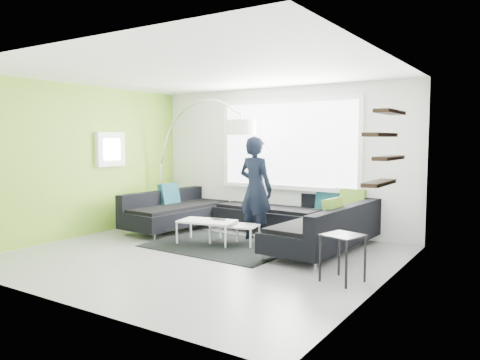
% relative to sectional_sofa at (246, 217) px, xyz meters
% --- Properties ---
extents(ground, '(5.50, 5.50, 0.00)m').
position_rel_sectional_sofa_xyz_m(ground, '(0.13, -1.46, -0.39)').
color(ground, gray).
rests_on(ground, ground).
extents(room_shell, '(5.54, 5.04, 2.82)m').
position_rel_sectional_sofa_xyz_m(room_shell, '(0.16, -1.25, 1.42)').
color(room_shell, silver).
rests_on(room_shell, ground).
extents(sectional_sofa, '(4.29, 2.82, 0.89)m').
position_rel_sectional_sofa_xyz_m(sectional_sofa, '(0.00, 0.00, 0.00)').
color(sectional_sofa, black).
rests_on(sectional_sofa, ground).
extents(rug, '(2.43, 1.81, 0.01)m').
position_rel_sectional_sofa_xyz_m(rug, '(-0.01, -0.74, -0.39)').
color(rug, black).
rests_on(rug, ground).
extents(coffee_table, '(1.34, 0.93, 0.40)m').
position_rel_sectional_sofa_xyz_m(coffee_table, '(-0.13, -0.60, -0.19)').
color(coffee_table, white).
rests_on(coffee_table, ground).
extents(arc_lamp, '(2.47, 1.03, 2.57)m').
position_rel_sectional_sofa_xyz_m(arc_lamp, '(-2.32, 0.29, 0.89)').
color(arc_lamp, silver).
rests_on(arc_lamp, ground).
extents(side_table, '(0.54, 0.54, 0.61)m').
position_rel_sectional_sofa_xyz_m(side_table, '(2.41, -1.54, -0.09)').
color(side_table, black).
rests_on(side_table, ground).
extents(person, '(0.78, 0.60, 1.84)m').
position_rel_sectional_sofa_xyz_m(person, '(0.23, -0.05, 0.53)').
color(person, black).
rests_on(person, ground).
extents(laptop, '(0.35, 0.29, 0.02)m').
position_rel_sectional_sofa_xyz_m(laptop, '(-0.20, -0.60, 0.02)').
color(laptop, black).
rests_on(laptop, coffee_table).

